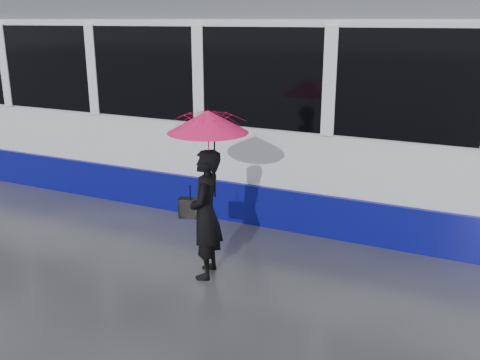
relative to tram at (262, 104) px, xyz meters
The scene contains 6 objects.
ground 3.05m from the tram, 75.89° to the right, with size 90.00×90.00×0.00m, color #2D2D32.
rails 1.74m from the tram, ahead, with size 34.00×1.51×0.02m.
tram is the anchor object (origin of this frame).
woman 3.18m from the tram, 78.97° to the right, with size 0.57×0.38×1.57m, color black.
umbrella 3.08m from the tram, 78.06° to the right, with size 1.15×1.15×1.06m.
handbag 3.12m from the tram, 83.01° to the right, with size 0.30×0.20×0.42m.
Camera 1 is at (2.90, -5.68, 3.00)m, focal length 40.00 mm.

